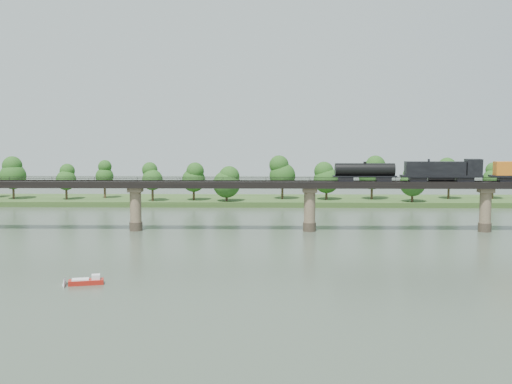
{
  "coord_description": "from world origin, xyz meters",
  "views": [
    {
      "loc": [
        -9.6,
        -115.75,
        23.51
      ],
      "look_at": [
        -12.28,
        30.0,
        9.0
      ],
      "focal_mm": 45.0,
      "sensor_mm": 36.0,
      "label": 1
    }
  ],
  "objects": [
    {
      "name": "motorboat",
      "position": [
        -36.97,
        -21.17,
        0.49
      ],
      "size": [
        5.45,
        3.0,
        1.44
      ],
      "rotation": [
        0.0,
        0.0,
        0.23
      ],
      "color": "#9E1A12",
      "rests_on": "ground"
    },
    {
      "name": "freight_train",
      "position": [
        43.4,
        30.0,
        13.94
      ],
      "size": [
        74.07,
        2.89,
        5.1
      ],
      "color": "black",
      "rests_on": "bridge"
    },
    {
      "name": "far_bank",
      "position": [
        0.0,
        85.0,
        0.8
      ],
      "size": [
        300.0,
        24.0,
        1.6
      ],
      "primitive_type": "cube",
      "color": "#2D4A1D",
      "rests_on": "ground"
    },
    {
      "name": "bridge_superstructure",
      "position": [
        0.0,
        30.0,
        11.79
      ],
      "size": [
        220.0,
        4.9,
        0.75
      ],
      "color": "black",
      "rests_on": "bridge"
    },
    {
      "name": "far_treeline",
      "position": [
        -8.21,
        80.52,
        8.83
      ],
      "size": [
        289.06,
        17.54,
        13.6
      ],
      "color": "#382619",
      "rests_on": "far_bank"
    },
    {
      "name": "bridge",
      "position": [
        0.0,
        30.0,
        5.46
      ],
      "size": [
        236.0,
        30.0,
        11.5
      ],
      "color": "#473A2D",
      "rests_on": "ground"
    },
    {
      "name": "ground",
      "position": [
        0.0,
        0.0,
        0.0
      ],
      "size": [
        400.0,
        400.0,
        0.0
      ],
      "primitive_type": "plane",
      "color": "#334032",
      "rests_on": "ground"
    }
  ]
}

